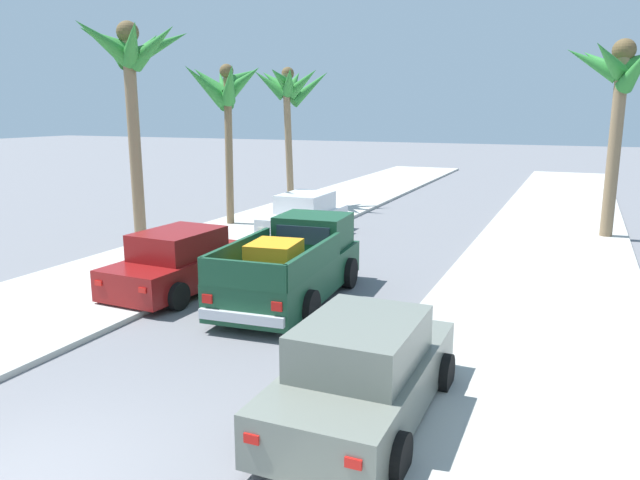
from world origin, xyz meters
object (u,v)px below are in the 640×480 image
at_px(car_right_near, 181,262).
at_px(palm_tree_right_fore, 131,62).
at_px(car_left_near, 305,217).
at_px(palm_tree_left_fore, 620,79).
at_px(car_right_mid, 363,373).
at_px(palm_tree_right_mid, 289,90).
at_px(palm_tree_left_back, 225,91).
at_px(pickup_truck, 293,266).

xyz_separation_m(car_right_near, palm_tree_right_fore, (-3.77, 3.13, 5.11)).
bearing_deg(car_left_near, palm_tree_left_fore, 19.95).
relative_size(car_left_near, car_right_mid, 1.00).
distance_m(palm_tree_left_fore, palm_tree_right_mid, 13.25).
relative_size(car_right_near, car_right_mid, 1.01).
distance_m(palm_tree_left_fore, palm_tree_right_fore, 15.65).
bearing_deg(palm_tree_right_mid, palm_tree_right_fore, -93.09).
xyz_separation_m(car_left_near, palm_tree_left_back, (-3.50, 0.61, 4.40)).
bearing_deg(palm_tree_left_fore, palm_tree_right_fore, -150.52).
distance_m(pickup_truck, car_right_near, 2.90).
height_order(palm_tree_right_mid, palm_tree_left_back, palm_tree_right_mid).
bearing_deg(palm_tree_right_mid, car_right_mid, -61.02).
xyz_separation_m(car_right_mid, palm_tree_left_back, (-9.76, 12.24, 4.40)).
distance_m(pickup_truck, car_right_mid, 5.92).
height_order(pickup_truck, palm_tree_right_mid, palm_tree_right_mid).
bearing_deg(car_right_mid, palm_tree_right_fore, 143.31).
relative_size(car_left_near, palm_tree_right_fore, 0.61).
bearing_deg(car_right_mid, palm_tree_right_mid, 118.98).
bearing_deg(palm_tree_left_fore, car_left_near, -160.05).
xyz_separation_m(pickup_truck, palm_tree_left_fore, (6.99, 10.37, 4.60)).
distance_m(car_left_near, palm_tree_right_mid, 7.93).
distance_m(pickup_truck, palm_tree_left_back, 10.66).
bearing_deg(car_right_near, palm_tree_left_back, 113.79).
bearing_deg(car_left_near, palm_tree_right_mid, 120.39).
height_order(car_right_near, car_right_mid, same).
distance_m(car_left_near, car_right_near, 7.26).
height_order(car_right_mid, palm_tree_left_back, palm_tree_left_back).
distance_m(car_right_mid, palm_tree_right_fore, 13.54).
height_order(car_left_near, car_right_near, same).
relative_size(pickup_truck, palm_tree_left_back, 0.86).
bearing_deg(palm_tree_left_back, car_left_near, -9.91).
distance_m(palm_tree_right_fore, palm_tree_left_back, 4.81).
height_order(car_right_near, palm_tree_left_back, palm_tree_left_back).
relative_size(palm_tree_left_fore, palm_tree_right_fore, 0.95).
xyz_separation_m(car_right_near, palm_tree_left_back, (-3.47, 7.87, 4.40)).
height_order(car_right_mid, palm_tree_left_fore, palm_tree_left_fore).
relative_size(pickup_truck, palm_tree_left_fore, 0.80).
distance_m(car_right_mid, palm_tree_right_mid, 20.20).
bearing_deg(car_left_near, car_right_near, -90.27).
height_order(car_right_mid, palm_tree_right_mid, palm_tree_right_mid).
height_order(car_left_near, car_right_mid, same).
relative_size(car_right_near, palm_tree_right_mid, 0.68).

